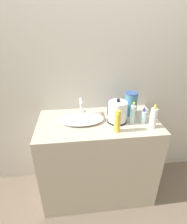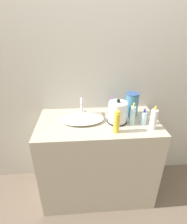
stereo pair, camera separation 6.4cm
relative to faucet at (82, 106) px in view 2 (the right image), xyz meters
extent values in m
plane|color=#6B5B4C|center=(0.15, -0.44, -1.01)|extent=(12.00, 12.00, 0.00)
cube|color=beige|center=(0.15, 0.17, 0.29)|extent=(6.00, 0.04, 2.60)
cube|color=#B7AD99|center=(0.15, -0.15, -0.55)|extent=(1.14, 0.59, 0.91)
ellipsoid|color=silver|center=(-0.01, -0.13, -0.08)|extent=(0.41, 0.25, 0.04)
cylinder|color=silver|center=(-0.01, 0.02, -0.01)|extent=(0.02, 0.02, 0.17)
cylinder|color=silver|center=(-0.01, -0.05, 0.07)|extent=(0.02, 0.13, 0.02)
cylinder|color=silver|center=(0.03, 0.02, -0.08)|extent=(0.02, 0.02, 0.04)
cylinder|color=black|center=(0.32, -0.17, -0.09)|extent=(0.18, 0.18, 0.01)
cylinder|color=silver|center=(0.32, -0.17, 0.00)|extent=(0.17, 0.17, 0.20)
sphere|color=black|center=(0.32, -0.17, 0.12)|extent=(0.03, 0.03, 0.03)
cylinder|color=#232328|center=(0.29, -0.03, -0.05)|extent=(0.07, 0.07, 0.09)
cylinder|color=#B24CCC|center=(0.28, -0.02, 0.03)|extent=(0.03, 0.03, 0.17)
cylinder|color=#B24CCC|center=(0.28, -0.04, 0.02)|extent=(0.03, 0.02, 0.15)
cylinder|color=silver|center=(0.45, -0.22, -0.01)|extent=(0.05, 0.05, 0.17)
cylinder|color=gold|center=(0.45, -0.22, 0.09)|extent=(0.01, 0.01, 0.02)
cube|color=gold|center=(0.45, -0.22, 0.11)|extent=(0.01, 0.03, 0.01)
cylinder|color=gold|center=(0.28, -0.34, -0.01)|extent=(0.05, 0.05, 0.18)
cylinder|color=gold|center=(0.28, -0.34, 0.09)|extent=(0.04, 0.04, 0.02)
cylinder|color=silver|center=(0.55, -0.22, -0.04)|extent=(0.05, 0.05, 0.12)
cylinder|color=#333399|center=(0.55, -0.22, 0.03)|extent=(0.02, 0.02, 0.02)
cone|color=#333399|center=(0.55, -0.22, 0.05)|extent=(0.02, 0.02, 0.02)
cylinder|color=white|center=(0.61, -0.31, -0.01)|extent=(0.06, 0.06, 0.18)
cylinder|color=gold|center=(0.61, -0.31, 0.09)|extent=(0.02, 0.02, 0.02)
cone|color=gold|center=(0.61, -0.31, 0.12)|extent=(0.02, 0.02, 0.02)
cylinder|color=teal|center=(0.49, -0.04, 0.01)|extent=(0.12, 0.12, 0.22)
cylinder|color=#2D4C84|center=(0.49, -0.04, 0.13)|extent=(0.13, 0.13, 0.01)
camera|label=1|loc=(-0.07, -1.56, 0.73)|focal=28.00mm
camera|label=2|loc=(0.00, -1.57, 0.73)|focal=28.00mm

